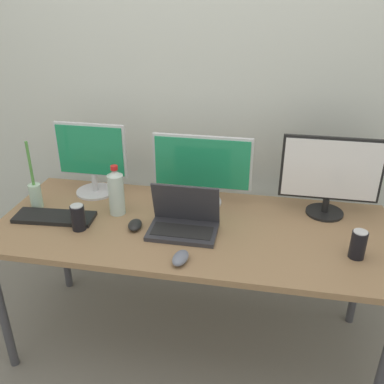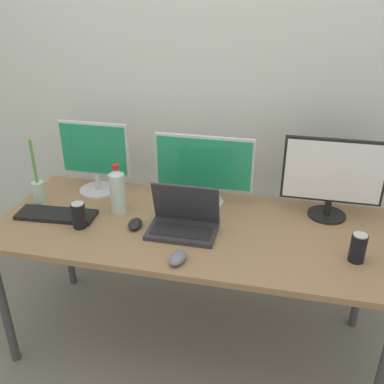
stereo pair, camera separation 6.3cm
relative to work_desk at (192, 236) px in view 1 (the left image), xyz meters
The scene contains 14 objects.
ground_plane 0.68m from the work_desk, ahead, with size 16.00×16.00×0.00m, color gray.
wall_back 0.85m from the work_desk, 90.00° to the left, with size 7.00×0.08×2.60m, color silver.
work_desk is the anchor object (origin of this frame).
monitor_left 0.69m from the work_desk, 156.92° to the left, with size 0.38×0.21×0.39m.
monitor_center 0.35m from the work_desk, 88.38° to the left, with size 0.50×0.21×0.37m.
monitor_right 0.73m from the work_desk, 20.79° to the left, with size 0.47×0.18×0.40m.
laptop_silver 0.12m from the work_desk, 123.73° to the right, with size 0.32×0.21×0.22m.
keyboard_main 0.68m from the work_desk, behind, with size 0.39×0.13×0.02m, color black.
mouse_by_keyboard 0.30m from the work_desk, 88.67° to the right, with size 0.06×0.11×0.04m, color slate.
mouse_by_laptop 0.28m from the work_desk, 164.68° to the right, with size 0.06×0.10×0.04m, color black.
water_bottle 0.43m from the work_desk, behind, with size 0.08×0.08×0.26m.
soda_can_near_keyboard 0.54m from the work_desk, 166.17° to the right, with size 0.07×0.07×0.13m.
soda_can_by_laptop 0.75m from the work_desk, ahead, with size 0.07×0.07×0.13m.
bamboo_vase 0.83m from the work_desk, behind, with size 0.06×0.06×0.36m.
Camera 1 is at (0.32, -1.72, 1.79)m, focal length 40.00 mm.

